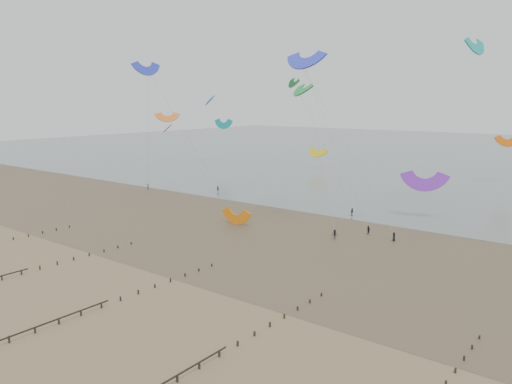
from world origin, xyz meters
TOP-DOWN VIEW (x-y plane):
  - ground at (0.00, 0.00)m, footprint 500.00×500.00m
  - sea_and_shore at (-4.08, 34.40)m, footprint 500.00×665.00m
  - kitesurfer_lead at (-52.00, 47.65)m, footprint 0.69×0.67m
  - kitesurfers at (24.15, 45.68)m, footprint 104.60×22.64m
  - grounded_kite at (-9.27, 33.15)m, footprint 5.94×4.71m
  - kites_airborne at (-6.86, 89.09)m, footprint 215.28×112.81m

SIDE VIEW (x-z plane):
  - ground at x=0.00m, z-range 0.00..0.00m
  - grounded_kite at x=-9.27m, z-range -1.59..1.59m
  - sea_and_shore at x=-4.08m, z-range -0.01..0.02m
  - kitesurfer_lead at x=-52.00m, z-range 0.00..1.59m
  - kitesurfers at x=24.15m, z-range -0.10..1.79m
  - kites_airborne at x=-6.86m, z-range -1.54..40.23m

